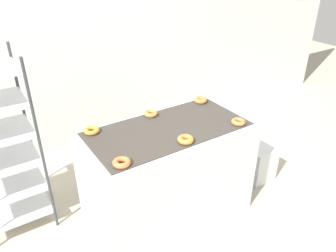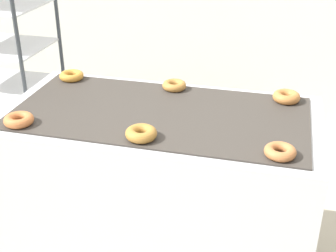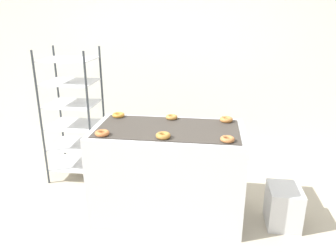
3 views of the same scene
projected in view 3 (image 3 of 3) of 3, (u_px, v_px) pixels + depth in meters
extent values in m
cube|color=silver|center=(183.00, 57.00, 4.32)|extent=(8.00, 0.05, 2.80)
cube|color=silver|center=(168.00, 173.00, 3.23)|extent=(1.44, 0.75, 0.92)
cube|color=#38332D|center=(168.00, 128.00, 3.08)|extent=(1.32, 0.66, 0.01)
cube|color=#262628|center=(208.00, 174.00, 2.81)|extent=(0.12, 0.07, 0.10)
cylinder|color=#33383D|center=(41.00, 121.00, 3.71)|extent=(0.02, 0.02, 1.58)
cylinder|color=#33383D|center=(89.00, 123.00, 3.64)|extent=(0.02, 0.02, 1.58)
cylinder|color=#33383D|center=(60.00, 109.00, 4.17)|extent=(0.02, 0.02, 1.58)
cylinder|color=#33383D|center=(103.00, 111.00, 4.10)|extent=(0.02, 0.02, 1.58)
cube|color=silver|center=(79.00, 164.00, 4.11)|extent=(0.57, 0.49, 0.01)
cube|color=silver|center=(77.00, 144.00, 4.03)|extent=(0.57, 0.49, 0.01)
cube|color=silver|center=(75.00, 125.00, 3.94)|extent=(0.57, 0.49, 0.01)
cube|color=silver|center=(72.00, 104.00, 3.86)|extent=(0.57, 0.49, 0.01)
cube|color=silver|center=(70.00, 82.00, 3.77)|extent=(0.57, 0.49, 0.01)
cube|color=silver|center=(68.00, 59.00, 3.68)|extent=(0.57, 0.49, 0.01)
cube|color=silver|center=(283.00, 206.00, 3.15)|extent=(0.31, 0.36, 0.39)
torus|color=#BB6836|center=(102.00, 133.00, 2.89)|extent=(0.13, 0.13, 0.04)
torus|color=#A67230|center=(163.00, 136.00, 2.83)|extent=(0.13, 0.13, 0.04)
torus|color=#AF6A39|center=(227.00, 139.00, 2.76)|extent=(0.12, 0.12, 0.04)
torus|color=#BE7F2D|center=(118.00, 115.00, 3.40)|extent=(0.13, 0.13, 0.04)
torus|color=#A97333|center=(171.00, 117.00, 3.33)|extent=(0.12, 0.12, 0.04)
torus|color=#B16E35|center=(226.00, 119.00, 3.25)|extent=(0.13, 0.13, 0.04)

